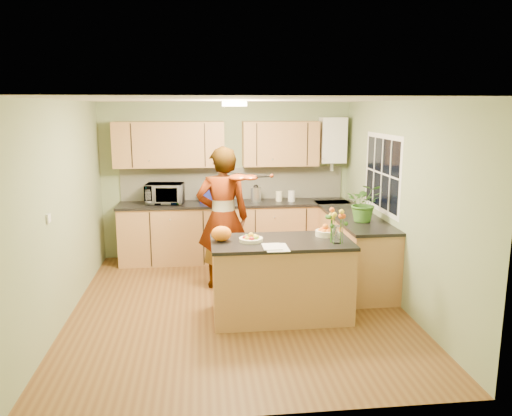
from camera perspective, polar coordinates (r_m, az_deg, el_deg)
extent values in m
plane|color=brown|center=(6.30, -2.08, -11.15)|extent=(4.50, 4.50, 0.00)
cube|color=silver|center=(5.81, -2.27, 12.24)|extent=(4.00, 4.50, 0.02)
cube|color=gray|center=(8.14, -3.34, 3.18)|extent=(4.00, 0.02, 2.50)
cube|color=gray|center=(3.76, 0.38, -6.67)|extent=(4.00, 0.02, 2.50)
cube|color=gray|center=(6.12, -21.19, -0.35)|extent=(0.02, 4.50, 2.50)
cube|color=gray|center=(6.39, 16.01, 0.46)|extent=(0.02, 4.50, 2.50)
cube|color=#AB7B44|center=(8.01, -2.45, -2.79)|extent=(3.60, 0.60, 0.90)
cube|color=black|center=(7.90, -2.47, 0.50)|extent=(3.64, 0.62, 0.04)
cube|color=#AB7B44|center=(7.25, 10.93, -4.52)|extent=(0.60, 2.20, 0.90)
cube|color=black|center=(7.13, 10.99, -0.89)|extent=(0.62, 2.24, 0.04)
cube|color=beige|center=(8.14, -2.63, 2.83)|extent=(3.60, 0.02, 0.52)
cube|color=#AB7B44|center=(7.91, -9.90, 7.16)|extent=(1.70, 0.34, 0.70)
cube|color=#AB7B44|center=(8.00, 2.81, 7.36)|extent=(1.20, 0.34, 0.70)
cube|color=white|center=(8.18, 8.74, 7.68)|extent=(0.40, 0.30, 0.72)
cylinder|color=silver|center=(8.22, 8.66, 4.90)|extent=(0.06, 0.06, 0.20)
cube|color=white|center=(6.89, 14.23, 3.86)|extent=(0.01, 1.30, 1.05)
cube|color=black|center=(6.89, 14.20, 3.86)|extent=(0.01, 1.18, 0.92)
cube|color=white|center=(5.54, -22.62, -1.10)|extent=(0.02, 0.09, 0.09)
cylinder|color=#FFEABF|center=(6.11, -2.47, 11.82)|extent=(0.30, 0.30, 0.06)
cylinder|color=white|center=(6.11, -2.47, 12.10)|extent=(0.10, 0.10, 0.02)
cube|color=#AB7B44|center=(5.87, 2.87, -8.25)|extent=(1.57, 0.78, 0.88)
cube|color=black|center=(5.73, 2.91, -3.91)|extent=(1.61, 0.82, 0.04)
cylinder|color=#F4ECC3|center=(5.68, -0.58, -3.64)|extent=(0.27, 0.27, 0.04)
cylinder|color=#F4ECC3|center=(5.97, 7.91, -2.86)|extent=(0.23, 0.23, 0.07)
cylinder|color=silver|center=(5.66, 9.24, -3.02)|extent=(0.10, 0.10, 0.20)
ellipsoid|color=orange|center=(5.69, -3.98, -2.94)|extent=(0.23, 0.20, 0.18)
cube|color=silver|center=(5.43, 2.38, -4.52)|extent=(0.24, 0.33, 0.01)
imported|color=tan|center=(6.71, -3.81, -1.14)|extent=(0.71, 0.47, 1.92)
imported|color=white|center=(7.90, -10.40, 1.63)|extent=(0.61, 0.44, 0.31)
cube|color=navy|center=(7.89, -5.19, 1.45)|extent=(0.35, 0.31, 0.23)
cylinder|color=silver|center=(7.93, -0.02, 1.56)|extent=(0.17, 0.17, 0.23)
sphere|color=black|center=(7.90, -0.02, 2.70)|extent=(0.08, 0.08, 0.08)
cylinder|color=#F4ECC3|center=(7.99, 2.64, 1.36)|extent=(0.12, 0.12, 0.16)
cylinder|color=white|center=(7.98, 4.08, 1.38)|extent=(0.14, 0.14, 0.17)
imported|color=#376A23|center=(6.67, 12.30, 0.59)|extent=(0.55, 0.50, 0.51)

